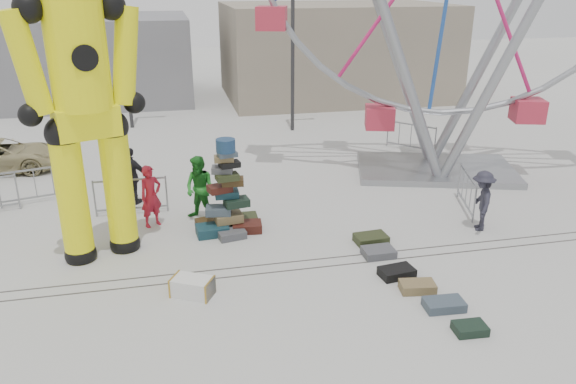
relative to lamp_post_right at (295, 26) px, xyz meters
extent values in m
plane|color=#9E9E99|center=(-3.09, -13.00, -4.48)|extent=(90.00, 90.00, 0.00)
cube|color=#47443F|center=(-3.09, -12.40, -4.48)|extent=(40.00, 0.04, 0.01)
cube|color=#47443F|center=(-3.09, -12.00, -4.48)|extent=(40.00, 0.04, 0.01)
cube|color=gray|center=(3.91, 7.00, -1.98)|extent=(12.00, 8.00, 5.00)
cube|color=gray|center=(-9.09, 9.00, -2.28)|extent=(10.00, 8.00, 4.40)
cylinder|color=#2D2D30|center=(-0.09, 0.00, -0.48)|extent=(0.16, 0.16, 8.00)
cylinder|color=#2D2D30|center=(-7.09, 2.00, -0.48)|extent=(0.16, 0.16, 8.00)
cube|color=#163943|center=(-4.55, -10.07, -4.35)|extent=(0.88, 0.64, 0.27)
cube|color=#431812|center=(-3.61, -10.03, -4.36)|extent=(0.83, 0.62, 0.25)
cube|color=#3F2C14|center=(-4.57, -9.55, -4.37)|extent=(0.83, 0.66, 0.23)
cube|color=#2E361B|center=(-3.63, -9.51, -4.36)|extent=(0.77, 0.54, 0.25)
cube|color=#4F5055|center=(-4.07, -10.36, -4.38)|extent=(0.79, 0.61, 0.21)
cube|color=black|center=(-4.11, -9.32, -4.37)|extent=(0.72, 0.51, 0.23)
cube|color=olive|center=(-4.08, -9.89, -4.10)|extent=(0.78, 0.59, 0.23)
cube|color=#3F4D5A|center=(-4.35, -9.87, -3.88)|extent=(0.73, 0.56, 0.21)
cube|color=black|center=(-3.86, -9.91, -3.67)|extent=(0.71, 0.53, 0.21)
cube|color=#163943|center=(-4.09, -9.74, -3.47)|extent=(0.63, 0.43, 0.19)
cube|color=#431812|center=(-4.28, -9.80, -3.29)|extent=(0.70, 0.57, 0.19)
cube|color=#3F2C14|center=(-3.93, -9.84, -3.10)|extent=(0.62, 0.46, 0.19)
cube|color=#2E361B|center=(-4.08, -9.95, -2.92)|extent=(0.63, 0.47, 0.17)
cube|color=#4F5055|center=(-4.19, -9.82, -2.75)|extent=(0.60, 0.46, 0.17)
cube|color=black|center=(-4.00, -9.89, -2.60)|extent=(0.57, 0.44, 0.15)
cube|color=olive|center=(-4.14, -9.84, -2.45)|extent=(0.52, 0.36, 0.15)
cube|color=#3F4D5A|center=(-4.05, -9.92, -2.32)|extent=(0.53, 0.41, 0.12)
cylinder|color=navy|center=(-4.08, -9.89, -2.09)|extent=(0.50, 0.50, 0.33)
sphere|color=black|center=(-7.79, -10.78, -4.33)|extent=(0.75, 0.75, 0.75)
cylinder|color=#FFFC0D|center=(-7.79, -10.78, -2.90)|extent=(0.69, 0.69, 3.17)
sphere|color=black|center=(-7.79, -10.78, -1.32)|extent=(0.79, 0.79, 0.79)
sphere|color=black|center=(-6.77, -10.40, -4.33)|extent=(0.75, 0.75, 0.75)
cylinder|color=#FFFC0D|center=(-6.77, -10.40, -2.90)|extent=(0.69, 0.69, 3.17)
sphere|color=black|center=(-6.77, -10.40, -1.32)|extent=(0.79, 0.79, 0.79)
cube|color=#FFFC0D|center=(-7.28, -10.59, -1.12)|extent=(1.57, 1.22, 0.69)
cylinder|color=#FFFC0D|center=(-7.28, -10.59, 0.37)|extent=(1.29, 1.29, 2.37)
sphere|color=black|center=(-8.07, -10.88, 1.35)|extent=(0.63, 0.63, 0.63)
cylinder|color=#FFFC0D|center=(-8.25, -10.95, 0.27)|extent=(0.94, 0.77, 2.23)
sphere|color=black|center=(-8.35, -10.98, -0.82)|extent=(0.51, 0.51, 0.51)
sphere|color=black|center=(-6.49, -10.29, 1.35)|extent=(0.63, 0.63, 0.63)
cylinder|color=#FFFC0D|center=(-6.31, -10.23, 0.27)|extent=(0.94, 0.77, 2.23)
sphere|color=black|center=(-6.21, -10.19, -0.82)|extent=(0.51, 0.51, 0.51)
cube|color=gray|center=(3.55, -6.63, -4.38)|extent=(6.01, 4.59, 0.21)
cylinder|color=gray|center=(1.64, -7.06, -0.23)|extent=(3.63, 1.37, 8.62)
cylinder|color=gray|center=(4.90, -8.04, -0.23)|extent=(3.63, 1.37, 8.62)
cylinder|color=gray|center=(2.19, -5.22, -0.23)|extent=(3.63, 1.37, 8.62)
cylinder|color=gray|center=(5.45, -6.20, -0.23)|extent=(3.63, 1.37, 8.62)
cube|color=#B6273C|center=(3.55, -6.63, -2.89)|extent=(1.19, 1.19, 0.74)
cube|color=silver|center=(-5.23, -13.00, -4.28)|extent=(1.01, 0.86, 0.41)
cube|color=#2E361B|center=(-0.59, -11.41, -4.37)|extent=(0.86, 0.61, 0.22)
cube|color=#4F5055|center=(-0.66, -12.14, -4.38)|extent=(0.78, 0.57, 0.20)
cube|color=black|center=(-0.61, -13.18, -4.38)|extent=(0.85, 0.60, 0.21)
cube|color=olive|center=(-0.42, -13.87, -4.38)|extent=(0.81, 0.56, 0.21)
cube|color=#3F4D5A|center=(-0.18, -14.65, -4.38)|extent=(0.85, 0.54, 0.20)
cube|color=black|center=(-0.08, -15.51, -4.39)|extent=(0.65, 0.47, 0.18)
imported|color=#A6172A|center=(-6.08, -9.11, -3.62)|extent=(0.75, 0.68, 1.73)
imported|color=#1C7220|center=(-4.76, -8.98, -3.56)|extent=(1.14, 1.11, 1.85)
imported|color=black|center=(-6.66, -7.36, -3.61)|extent=(1.10, 0.86, 1.75)
imported|color=#24232F|center=(2.56, -11.24, -3.65)|extent=(0.97, 1.22, 1.66)
imported|color=tan|center=(-11.31, -3.25, -3.92)|extent=(4.06, 1.90, 1.12)
camera|label=1|loc=(-5.46, -23.69, 1.99)|focal=35.00mm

